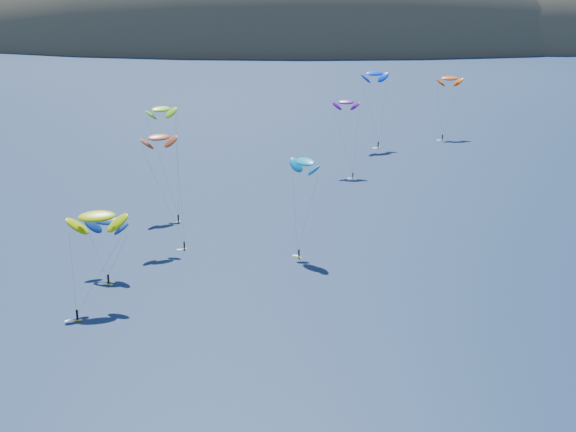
# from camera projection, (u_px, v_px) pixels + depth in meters

# --- Properties ---
(island) EXTENTS (730.00, 300.00, 210.00)m
(island) POSITION_uv_depth(u_px,v_px,m) (323.00, 51.00, 622.15)
(island) COLOR #3D3526
(island) RESTS_ON ground
(kitesurfer_2) EXTENTS (10.60, 13.34, 17.80)m
(kitesurfer_2) POSITION_uv_depth(u_px,v_px,m) (97.00, 217.00, 136.85)
(kitesurfer_2) COLOR yellow
(kitesurfer_2) RESTS_ON ground
(kitesurfer_3) EXTENTS (9.36, 15.96, 25.81)m
(kitesurfer_3) POSITION_uv_depth(u_px,v_px,m) (161.00, 109.00, 186.25)
(kitesurfer_3) COLOR yellow
(kitesurfer_3) RESTS_ON ground
(kitesurfer_4) EXTENTS (10.67, 10.43, 25.43)m
(kitesurfer_4) POSITION_uv_depth(u_px,v_px,m) (375.00, 73.00, 252.14)
(kitesurfer_4) COLOR yellow
(kitesurfer_4) RESTS_ON ground
(kitesurfer_5) EXTENTS (8.06, 10.78, 20.57)m
(kitesurfer_5) POSITION_uv_depth(u_px,v_px,m) (305.00, 162.00, 160.43)
(kitesurfer_5) COLOR yellow
(kitesurfer_5) RESTS_ON ground
(kitesurfer_6) EXTENTS (7.35, 11.65, 21.31)m
(kitesurfer_6) POSITION_uv_depth(u_px,v_px,m) (346.00, 102.00, 221.65)
(kitesurfer_6) COLOR yellow
(kitesurfer_6) RESTS_ON ground
(kitesurfer_9) EXTENTS (9.99, 10.25, 24.13)m
(kitesurfer_9) POSITION_uv_depth(u_px,v_px,m) (159.00, 138.00, 164.68)
(kitesurfer_9) COLOR yellow
(kitesurfer_9) RESTS_ON ground
(kitesurfer_10) EXTENTS (9.45, 10.21, 12.71)m
(kitesurfer_10) POSITION_uv_depth(u_px,v_px,m) (107.00, 220.00, 150.22)
(kitesurfer_10) COLOR yellow
(kitesurfer_10) RESTS_ON ground
(kitesurfer_11) EXTENTS (9.17, 12.02, 21.50)m
(kitesurfer_11) POSITION_uv_depth(u_px,v_px,m) (450.00, 78.00, 267.32)
(kitesurfer_11) COLOR yellow
(kitesurfer_11) RESTS_ON ground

